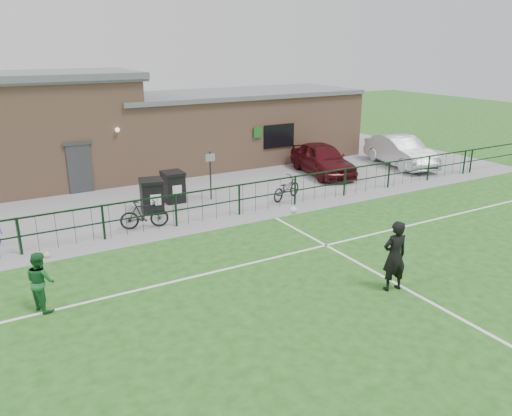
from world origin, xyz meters
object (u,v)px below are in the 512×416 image
outfield_player (41,281)px  ball_ground (47,255)px  bicycle_e (286,188)px  sign_post (210,176)px  car_maroon (322,159)px  car_silver (401,151)px  wheelie_bin_right (173,188)px  bicycle_d (144,214)px  wheelie_bin_left (152,197)px

outfield_player → ball_ground: size_ratio=7.38×
bicycle_e → ball_ground: bearing=75.5°
sign_post → outfield_player: (-7.28, -6.10, -0.28)m
car_maroon → car_silver: size_ratio=0.95×
wheelie_bin_right → car_maroon: size_ratio=0.26×
car_silver → bicycle_e: car_silver is taller
car_silver → bicycle_d: car_silver is taller
car_silver → bicycle_d: bearing=-159.5°
bicycle_e → outfield_player: 11.01m
outfield_player → sign_post: bearing=-72.3°
wheelie_bin_right → sign_post: bearing=-18.8°
sign_post → bicycle_d: size_ratio=1.21×
outfield_player → bicycle_e: bearing=-87.5°
wheelie_bin_right → ball_ground: 6.35m
bicycle_d → outfield_player: 5.68m
car_silver → bicycle_d: 14.76m
wheelie_bin_left → outfield_player: outfield_player is taller
outfield_player → ball_ground: outfield_player is taller
car_silver → outfield_player: 19.56m
car_silver → bicycle_e: size_ratio=2.67×
sign_post → bicycle_d: sign_post is taller
sign_post → bicycle_d: (-3.42, -1.94, -0.50)m
wheelie_bin_left → car_silver: (13.74, 0.87, 0.18)m
wheelie_bin_left → ball_ground: bearing=-138.2°
wheelie_bin_left → bicycle_d: wheelie_bin_left is taller
car_maroon → car_silver: (4.63, -0.60, 0.01)m
sign_post → car_maroon: (6.50, 1.11, -0.23)m
bicycle_e → car_maroon: bearing=-78.4°
car_silver → bicycle_e: bearing=-155.6°
bicycle_d → ball_ground: size_ratio=8.31×
car_maroon → outfield_player: size_ratio=3.05×
car_silver → ball_ground: car_silver is taller
ball_ground → wheelie_bin_right: bearing=32.6°
wheelie_bin_left → car_silver: car_silver is taller
car_silver → ball_ground: size_ratio=23.60×
bicycle_d → ball_ground: bearing=118.8°
car_maroon → bicycle_e: (-3.79, -2.61, -0.30)m
wheelie_bin_left → wheelie_bin_right: bearing=45.9°
wheelie_bin_left → ball_ground: 4.91m
car_maroon → outfield_player: 15.55m
outfield_player → ball_ground: bearing=-31.3°
ball_ground → bicycle_d: bearing=16.3°
car_maroon → bicycle_d: car_maroon is taller
wheelie_bin_right → outfield_player: bearing=-131.5°
car_maroon → sign_post: bearing=-160.1°
sign_post → car_silver: (11.13, 0.51, -0.22)m
wheelie_bin_right → car_maroon: (7.94, 0.62, 0.19)m
wheelie_bin_left → ball_ground: wheelie_bin_left is taller
car_maroon → ball_ground: bearing=-152.9°
car_silver → outfield_player: (-18.41, -6.61, -0.06)m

